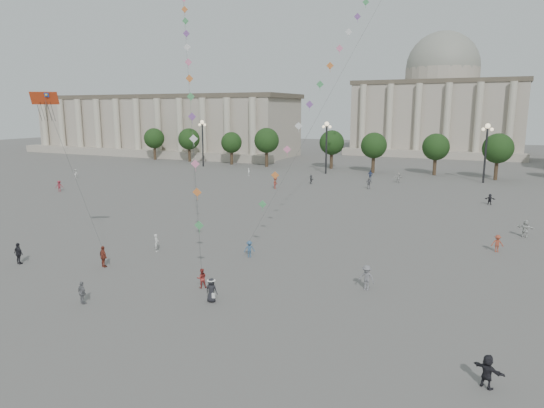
% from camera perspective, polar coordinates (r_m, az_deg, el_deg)
% --- Properties ---
extents(ground, '(360.00, 360.00, 0.00)m').
position_cam_1_polar(ground, '(33.04, -8.95, -12.51)').
color(ground, '#595754').
rests_on(ground, ground).
extents(hall_west, '(84.00, 26.22, 17.20)m').
position_cam_1_polar(hall_west, '(150.49, -12.84, 9.04)').
color(hall_west, '#A69D8C').
rests_on(hall_west, ground).
extents(hall_central, '(48.30, 34.30, 35.50)m').
position_cam_1_polar(hall_central, '(155.10, 19.12, 10.92)').
color(hall_central, '#A69D8C').
rests_on(hall_central, ground).
extents(tree_row, '(137.12, 5.12, 8.00)m').
position_cam_1_polar(tree_row, '(104.64, 15.69, 6.45)').
color(tree_row, '#322219').
rests_on(tree_row, ground).
extents(lamp_post_far_west, '(2.00, 0.90, 10.65)m').
position_cam_1_polar(lamp_post_far_west, '(113.65, -8.18, 8.08)').
color(lamp_post_far_west, '#262628').
rests_on(lamp_post_far_west, ground).
extents(lamp_post_mid_west, '(2.00, 0.90, 10.65)m').
position_cam_1_polar(lamp_post_mid_west, '(100.41, 6.43, 7.73)').
color(lamp_post_mid_west, '#262628').
rests_on(lamp_post_mid_west, ground).
extents(lamp_post_mid_east, '(2.00, 0.90, 10.65)m').
position_cam_1_polar(lamp_post_mid_east, '(95.12, 23.92, 6.67)').
color(lamp_post_mid_east, '#262628').
rests_on(lamp_post_mid_east, ground).
extents(person_crowd_0, '(1.15, 0.56, 1.90)m').
position_cam_1_polar(person_crowd_0, '(92.89, 11.48, 3.34)').
color(person_crowd_0, navy).
rests_on(person_crowd_0, ground).
extents(person_crowd_1, '(1.08, 1.00, 1.78)m').
position_cam_1_polar(person_crowd_1, '(100.70, -22.09, 3.30)').
color(person_crowd_1, silver).
rests_on(person_crowd_1, ground).
extents(person_crowd_2, '(1.19, 1.33, 1.78)m').
position_cam_1_polar(person_crowd_2, '(85.77, -23.75, 1.95)').
color(person_crowd_2, maroon).
rests_on(person_crowd_2, ground).
extents(person_crowd_3, '(1.62, 1.19, 1.69)m').
position_cam_1_polar(person_crowd_3, '(26.58, 24.01, -17.54)').
color(person_crowd_3, black).
rests_on(person_crowd_3, ground).
extents(person_crowd_4, '(1.63, 1.54, 1.84)m').
position_cam_1_polar(person_crowd_4, '(90.78, 14.62, 3.01)').
color(person_crowd_4, beige).
rests_on(person_crowd_4, ground).
extents(person_crowd_6, '(1.32, 0.88, 1.90)m').
position_cam_1_polar(person_crowd_6, '(36.78, 11.06, -8.50)').
color(person_crowd_6, slate).
rests_on(person_crowd_6, ground).
extents(person_crowd_7, '(1.82, 1.00, 1.87)m').
position_cam_1_polar(person_crowd_7, '(56.97, 27.66, -2.58)').
color(person_crowd_7, silver).
rests_on(person_crowd_7, ground).
extents(person_crowd_8, '(1.17, 0.81, 1.66)m').
position_cam_1_polar(person_crowd_8, '(50.02, 24.99, -4.23)').
color(person_crowd_8, '#9A3F2A').
rests_on(person_crowd_8, ground).
extents(person_crowd_9, '(1.45, 0.60, 1.52)m').
position_cam_1_polar(person_crowd_9, '(74.20, 24.25, 0.51)').
color(person_crowd_9, black).
rests_on(person_crowd_9, ground).
extents(person_crowd_10, '(0.41, 0.59, 1.56)m').
position_cam_1_polar(person_crowd_10, '(96.99, -2.74, 3.77)').
color(person_crowd_10, white).
rests_on(person_crowd_10, ground).
extents(person_crowd_12, '(1.28, 1.48, 1.61)m').
position_cam_1_polar(person_crowd_12, '(86.96, 4.63, 2.91)').
color(person_crowd_12, '#57575B').
rests_on(person_crowd_12, ground).
extents(person_crowd_13, '(0.60, 0.72, 1.68)m').
position_cam_1_polar(person_crowd_13, '(46.82, -13.43, -4.46)').
color(person_crowd_13, silver).
rests_on(person_crowd_13, ground).
extents(person_crowd_16, '(1.18, 0.93, 1.87)m').
position_cam_1_polar(person_crowd_16, '(82.69, 11.31, 2.40)').
color(person_crowd_16, slate).
rests_on(person_crowd_16, ground).
extents(person_crowd_17, '(0.77, 1.28, 1.92)m').
position_cam_1_polar(person_crowd_17, '(81.45, 0.40, 2.50)').
color(person_crowd_17, maroon).
rests_on(person_crowd_17, ground).
extents(tourist_0, '(1.16, 0.77, 1.84)m').
position_cam_1_polar(tourist_0, '(43.52, -19.23, -5.87)').
color(tourist_0, maroon).
rests_on(tourist_0, ground).
extents(tourist_1, '(1.14, 0.56, 1.88)m').
position_cam_1_polar(tourist_1, '(47.23, -27.66, -5.19)').
color(tourist_1, black).
rests_on(tourist_1, ground).
extents(tourist_3, '(1.02, 0.63, 1.62)m').
position_cam_1_polar(tourist_3, '(36.12, -21.44, -9.69)').
color(tourist_3, slate).
rests_on(tourist_3, ground).
extents(kite_flyer_0, '(0.92, 0.90, 1.50)m').
position_cam_1_polar(kite_flyer_0, '(36.96, -8.26, -8.63)').
color(kite_flyer_0, maroon).
rests_on(kite_flyer_0, ground).
extents(kite_flyer_1, '(1.14, 1.04, 1.53)m').
position_cam_1_polar(kite_flyer_1, '(43.87, -2.67, -5.31)').
color(kite_flyer_1, '#355578').
rests_on(kite_flyer_1, ground).
extents(hat_person, '(0.89, 0.64, 1.70)m').
position_cam_1_polar(hat_person, '(34.26, -7.14, -9.97)').
color(hat_person, black).
rests_on(hat_person, ground).
extents(dragon_kite, '(3.50, 1.58, 13.41)m').
position_cam_1_polar(dragon_kite, '(45.00, -25.07, 10.25)').
color(dragon_kite, '#B53313').
rests_on(dragon_kite, ground).
extents(kite_train_west, '(31.56, 42.37, 69.41)m').
position_cam_1_polar(kite_train_west, '(64.16, -10.31, 22.00)').
color(kite_train_west, '#3F3F3F').
rests_on(kite_train_west, ground).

